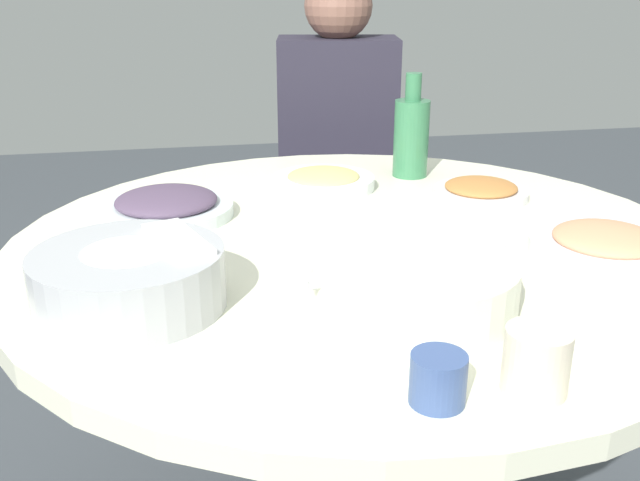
% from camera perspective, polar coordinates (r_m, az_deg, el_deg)
% --- Properties ---
extents(round_dining_table, '(1.21, 1.21, 0.76)m').
position_cam_1_polar(round_dining_table, '(1.29, 2.95, -4.23)').
color(round_dining_table, '#99999E').
rests_on(round_dining_table, ground).
extents(rice_bowl, '(0.26, 0.26, 0.09)m').
position_cam_1_polar(rice_bowl, '(1.02, -14.87, -2.86)').
color(rice_bowl, '#B2B5BA').
rests_on(rice_bowl, round_dining_table).
extents(soup_bowl, '(0.28, 0.31, 0.07)m').
position_cam_1_polar(soup_bowl, '(0.99, 7.46, -3.53)').
color(soup_bowl, white).
rests_on(soup_bowl, round_dining_table).
extents(dish_eggplant, '(0.25, 0.25, 0.05)m').
position_cam_1_polar(dish_eggplant, '(1.38, -12.07, 2.73)').
color(dish_eggplant, silver).
rests_on(dish_eggplant, round_dining_table).
extents(dish_tofu_braise, '(0.19, 0.19, 0.04)m').
position_cam_1_polar(dish_tofu_braise, '(1.50, 12.64, 3.92)').
color(dish_tofu_braise, silver).
rests_on(dish_tofu_braise, round_dining_table).
extents(dish_noodles, '(0.22, 0.22, 0.04)m').
position_cam_1_polar(dish_noodles, '(1.53, 0.25, 4.79)').
color(dish_noodles, white).
rests_on(dish_noodles, round_dining_table).
extents(dish_shrimp, '(0.24, 0.24, 0.05)m').
position_cam_1_polar(dish_shrimp, '(1.25, 21.74, -0.27)').
color(dish_shrimp, silver).
rests_on(dish_shrimp, round_dining_table).
extents(green_bottle, '(0.08, 0.08, 0.23)m').
position_cam_1_polar(green_bottle, '(1.62, 7.25, 8.28)').
color(green_bottle, '#36774D').
rests_on(green_bottle, round_dining_table).
extents(tea_cup_near, '(0.06, 0.06, 0.06)m').
position_cam_1_polar(tea_cup_near, '(0.79, 9.34, -10.79)').
color(tea_cup_near, '#3C548C').
rests_on(tea_cup_near, round_dining_table).
extents(tea_cup_far, '(0.07, 0.07, 0.07)m').
position_cam_1_polar(tea_cup_far, '(0.83, 16.77, -9.14)').
color(tea_cup_far, beige).
rests_on(tea_cup_far, round_dining_table).
extents(stool_for_diner_left, '(0.30, 0.30, 0.44)m').
position_cam_1_polar(stool_for_diner_left, '(2.31, 1.26, -4.35)').
color(stool_for_diner_left, brown).
rests_on(stool_for_diner_left, ground).
extents(diner_left, '(0.39, 0.37, 0.76)m').
position_cam_1_polar(diner_left, '(2.14, 1.37, 8.78)').
color(diner_left, '#2D333D').
rests_on(diner_left, stool_for_diner_left).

